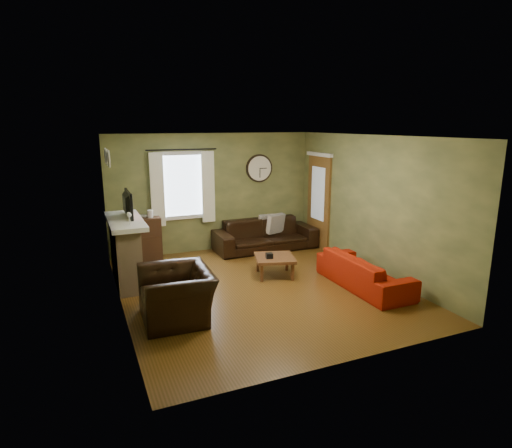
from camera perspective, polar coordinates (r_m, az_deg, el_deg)
name	(u,v)px	position (r m, az deg, el deg)	size (l,w,h in m)	color
floor	(260,288)	(7.56, 0.49, -8.49)	(4.60, 5.20, 0.00)	#553713
ceiling	(260,136)	(7.02, 0.53, 11.63)	(4.60, 5.20, 0.00)	white
wall_left	(117,228)	(6.63, -18.05, -0.48)	(0.00, 5.20, 2.60)	olive
wall_right	(372,205)	(8.35, 15.16, 2.44)	(0.00, 5.20, 2.60)	olive
wall_back	(213,193)	(9.58, -5.72, 4.18)	(4.60, 0.00, 2.60)	olive
wall_front	(351,259)	(4.98, 12.56, -4.59)	(4.60, 0.00, 2.60)	olive
fireplace	(126,254)	(7.94, -17.01, -3.79)	(0.40, 1.40, 1.10)	tan
firebox	(137,266)	(8.04, -15.54, -5.37)	(0.04, 0.60, 0.55)	black
mantel	(125,221)	(7.80, -17.08, 0.38)	(0.58, 1.60, 0.08)	white
tv	(124,207)	(7.91, -17.16, 2.13)	(0.60, 0.08, 0.35)	black
tv_screen	(129,204)	(7.90, -16.61, 2.57)	(0.02, 0.62, 0.36)	#994C3F
medallion_left	(109,159)	(7.28, -19.02, 8.21)	(0.28, 0.28, 0.03)	white
medallion_mid	(107,157)	(7.62, -19.23, 8.40)	(0.28, 0.28, 0.03)	white
medallion_right	(106,156)	(7.97, -19.42, 8.56)	(0.28, 0.28, 0.03)	white
window_pane	(182,186)	(9.35, -9.82, 5.07)	(1.00, 0.02, 1.30)	silver
curtain_rod	(182,150)	(9.18, -9.86, 9.75)	(0.03, 0.03, 1.50)	black
curtain_left	(157,190)	(9.15, -13.02, 4.43)	(0.28, 0.04, 1.55)	white
curtain_right	(208,187)	(9.40, -6.39, 4.92)	(0.28, 0.04, 1.55)	white
wall_clock	(260,168)	(9.85, 0.47, 7.43)	(0.64, 0.06, 0.64)	white
door	(319,202)	(9.87, 8.35, 2.90)	(0.05, 0.90, 2.10)	brown
bookshelf	(142,240)	(9.17, -14.94, -2.02)	(0.77, 0.33, 0.91)	#362113
book	(140,215)	(9.13, -15.21, 1.18)	(0.18, 0.24, 0.02)	#56331B
sofa_brown	(265,235)	(9.71, 1.23, -1.44)	(2.31, 0.90, 0.67)	black
pillow_left	(276,224)	(9.86, 2.63, 0.06)	(0.44, 0.13, 0.44)	gray
pillow_right	(267,223)	(9.93, 1.44, 0.16)	(0.39, 0.12, 0.39)	gray
sofa_red	(364,271)	(7.74, 14.20, -6.14)	(1.94, 0.76, 0.57)	#881303
armchair	(177,295)	(6.42, -10.51, -9.23)	(1.14, 1.00, 0.74)	black
coffee_table	(275,266)	(8.07, 2.51, -5.63)	(0.71, 0.71, 0.38)	#56331B
tissue_box	(269,257)	(7.91, 1.78, -4.41)	(0.12, 0.12, 0.09)	black
wine_glass_a	(130,220)	(7.21, -16.49, 0.57)	(0.07, 0.07, 0.21)	white
wine_glass_b	(129,219)	(7.29, -16.57, 0.70)	(0.07, 0.07, 0.21)	white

